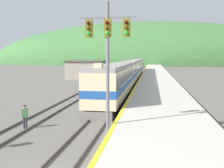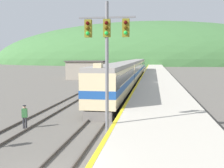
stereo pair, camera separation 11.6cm
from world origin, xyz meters
The scene contains 10 objects.
track_main centered at (0.00, 70.00, 0.08)m, with size 1.52×180.00×0.16m.
track_siding centered at (-4.98, 70.00, 0.08)m, with size 1.52×180.00×0.16m.
platform centered at (4.98, 50.00, 0.51)m, with size 6.28×140.00×1.04m.
distant_hills centered at (0.00, 165.06, 0.00)m, with size 211.61×95.22×54.20m.
station_shed centered at (-10.48, 48.04, 2.06)m, with size 8.43×6.48×4.08m.
express_train_lead_car centered at (0.00, 19.87, 2.29)m, with size 2.96×19.07×4.54m.
carriage_second centered at (0.00, 41.31, 2.27)m, with size 2.95×21.59×4.18m.
carriage_third centered at (0.00, 63.78, 2.27)m, with size 2.95×21.59×4.18m.
signal_mast_main centered at (1.56, 6.16, 5.64)m, with size 3.30×0.42×8.19m.
track_worker centered at (-4.64, 7.95, 0.93)m, with size 0.40×0.29×1.65m.
Camera 2 is at (4.25, -8.92, 5.08)m, focal length 42.00 mm.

